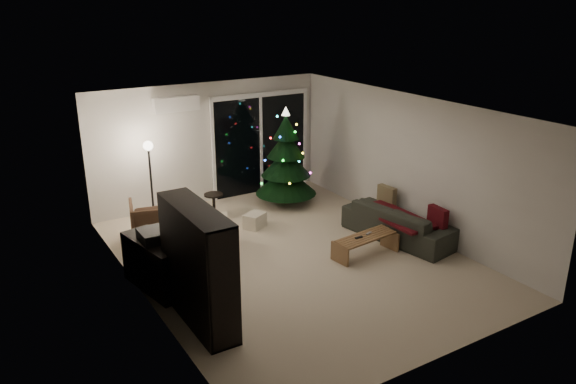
% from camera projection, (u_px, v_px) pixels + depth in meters
% --- Properties ---
extents(room, '(6.50, 7.51, 2.60)m').
position_uv_depth(room, '(271.00, 172.00, 10.43)').
color(room, beige).
rests_on(room, ground).
extents(bookshelf, '(1.03, 1.64, 1.62)m').
position_uv_depth(bookshelf, '(184.00, 269.00, 7.19)').
color(bookshelf, black).
rests_on(bookshelf, floor).
extents(media_cabinet, '(0.68, 1.29, 0.76)m').
position_uv_depth(media_cabinet, '(156.00, 264.00, 8.27)').
color(media_cabinet, black).
rests_on(media_cabinet, floor).
extents(stereo, '(0.39, 0.46, 0.16)m').
position_uv_depth(stereo, '(153.00, 235.00, 8.11)').
color(stereo, black).
rests_on(stereo, media_cabinet).
extents(armchair, '(0.96, 0.97, 0.73)m').
position_uv_depth(armchair, '(153.00, 220.00, 9.94)').
color(armchair, brown).
rests_on(armchair, floor).
extents(ottoman, '(0.73, 0.73, 0.49)m').
position_uv_depth(ottoman, '(212.00, 231.00, 9.77)').
color(ottoman, beige).
rests_on(ottoman, floor).
extents(cardboard_box_a, '(0.51, 0.44, 0.31)m').
position_uv_depth(cardboard_box_a, '(212.00, 255.00, 9.08)').
color(cardboard_box_a, beige).
rests_on(cardboard_box_a, floor).
extents(cardboard_box_b, '(0.49, 0.44, 0.28)m').
position_uv_depth(cardboard_box_b, '(255.00, 220.00, 10.52)').
color(cardboard_box_b, beige).
rests_on(cardboard_box_b, floor).
extents(side_table, '(0.44, 0.44, 0.46)m').
position_uv_depth(side_table, '(214.00, 205.00, 11.02)').
color(side_table, black).
rests_on(side_table, floor).
extents(floor_lamp, '(0.25, 0.25, 1.54)m').
position_uv_depth(floor_lamp, '(151.00, 184.00, 10.53)').
color(floor_lamp, black).
rests_on(floor_lamp, floor).
extents(sofa, '(1.15, 2.19, 0.61)m').
position_uv_depth(sofa, '(399.00, 222.00, 9.99)').
color(sofa, black).
rests_on(sofa, floor).
extents(sofa_throw, '(0.65, 1.50, 0.05)m').
position_uv_depth(sofa_throw, '(396.00, 216.00, 9.90)').
color(sofa_throw, '#3C100D').
rests_on(sofa_throw, sofa).
extents(cushion_a, '(0.15, 0.41, 0.40)m').
position_uv_depth(cushion_a, '(387.00, 196.00, 10.56)').
color(cushion_a, '#857754').
rests_on(cushion_a, sofa).
extents(cushion_b, '(0.15, 0.41, 0.40)m').
position_uv_depth(cushion_b, '(438.00, 219.00, 9.51)').
color(cushion_b, '#3C100D').
rests_on(cushion_b, sofa).
extents(coffee_table, '(1.16, 0.52, 0.36)m').
position_uv_depth(coffee_table, '(365.00, 246.00, 9.36)').
color(coffee_table, brown).
rests_on(coffee_table, floor).
extents(remote_a, '(0.14, 0.04, 0.02)m').
position_uv_depth(remote_a, '(359.00, 237.00, 9.22)').
color(remote_a, black).
rests_on(remote_a, coffee_table).
extents(remote_b, '(0.14, 0.08, 0.02)m').
position_uv_depth(remote_b, '(369.00, 233.00, 9.39)').
color(remote_b, slate).
rests_on(remote_b, coffee_table).
extents(christmas_tree, '(1.34, 1.34, 2.04)m').
position_uv_depth(christmas_tree, '(286.00, 156.00, 11.44)').
color(christmas_tree, black).
rests_on(christmas_tree, floor).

